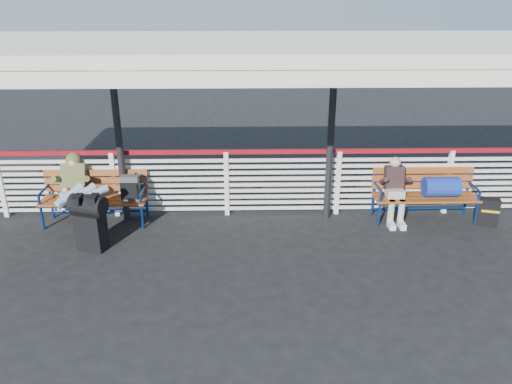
{
  "coord_description": "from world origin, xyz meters",
  "views": [
    {
      "loc": [
        0.35,
        -6.45,
        3.79
      ],
      "look_at": [
        0.51,
        1.0,
        0.8
      ],
      "focal_mm": 35.0,
      "sensor_mm": 36.0,
      "label": 1
    }
  ],
  "objects_px": {
    "bench_right": "(433,188)",
    "companion_person": "(395,190)",
    "suitcase_side": "(487,212)",
    "traveler_man": "(78,191)",
    "bench_left": "(104,191)",
    "luggage_stack": "(90,220)"
  },
  "relations": [
    {
      "from": "companion_person",
      "to": "suitcase_side",
      "type": "height_order",
      "value": "companion_person"
    },
    {
      "from": "suitcase_side",
      "to": "traveler_man",
      "type": "bearing_deg",
      "value": -163.74
    },
    {
      "from": "traveler_man",
      "to": "companion_person",
      "type": "xyz_separation_m",
      "value": [
        5.38,
        0.3,
        -0.14
      ]
    },
    {
      "from": "traveler_man",
      "to": "companion_person",
      "type": "height_order",
      "value": "traveler_man"
    },
    {
      "from": "suitcase_side",
      "to": "bench_left",
      "type": "bearing_deg",
      "value": -166.78
    },
    {
      "from": "bench_right",
      "to": "traveler_man",
      "type": "relative_size",
      "value": 1.15
    },
    {
      "from": "companion_person",
      "to": "traveler_man",
      "type": "bearing_deg",
      "value": -176.86
    },
    {
      "from": "bench_left",
      "to": "suitcase_side",
      "type": "xyz_separation_m",
      "value": [
        6.66,
        -0.26,
        -0.34
      ]
    },
    {
      "from": "bench_right",
      "to": "companion_person",
      "type": "relative_size",
      "value": 1.57
    },
    {
      "from": "companion_person",
      "to": "bench_right",
      "type": "bearing_deg",
      "value": 2.91
    },
    {
      "from": "bench_right",
      "to": "suitcase_side",
      "type": "height_order",
      "value": "bench_right"
    },
    {
      "from": "bench_right",
      "to": "traveler_man",
      "type": "bearing_deg",
      "value": -176.89
    },
    {
      "from": "luggage_stack",
      "to": "bench_right",
      "type": "height_order",
      "value": "bench_right"
    },
    {
      "from": "luggage_stack",
      "to": "traveler_man",
      "type": "xyz_separation_m",
      "value": [
        -0.35,
        0.65,
        0.24
      ]
    },
    {
      "from": "luggage_stack",
      "to": "suitcase_side",
      "type": "height_order",
      "value": "luggage_stack"
    },
    {
      "from": "bench_left",
      "to": "suitcase_side",
      "type": "distance_m",
      "value": 6.67
    },
    {
      "from": "companion_person",
      "to": "suitcase_side",
      "type": "relative_size",
      "value": 2.34
    },
    {
      "from": "bench_left",
      "to": "traveler_man",
      "type": "xyz_separation_m",
      "value": [
        -0.32,
        -0.36,
        0.15
      ]
    },
    {
      "from": "bench_left",
      "to": "traveler_man",
      "type": "distance_m",
      "value": 0.51
    },
    {
      "from": "luggage_stack",
      "to": "bench_right",
      "type": "relative_size",
      "value": 0.51
    },
    {
      "from": "bench_left",
      "to": "bench_right",
      "type": "xyz_separation_m",
      "value": [
        5.74,
        -0.03,
        0.02
      ]
    },
    {
      "from": "bench_right",
      "to": "companion_person",
      "type": "distance_m",
      "value": 0.68
    }
  ]
}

